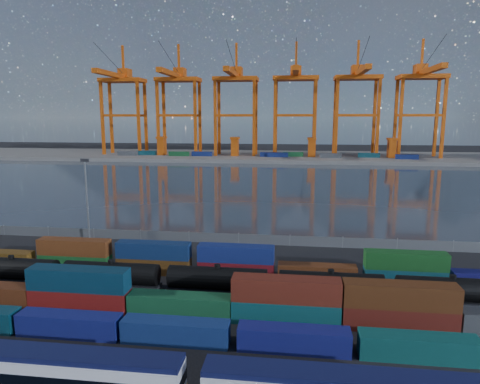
# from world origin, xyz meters

# --- Properties ---
(ground) EXTENTS (700.00, 700.00, 0.00)m
(ground) POSITION_xyz_m (0.00, 0.00, 0.00)
(ground) COLOR black
(ground) RESTS_ON ground
(harbor_water) EXTENTS (700.00, 700.00, 0.00)m
(harbor_water) POSITION_xyz_m (0.00, 105.00, 0.01)
(harbor_water) COLOR #29323C
(harbor_water) RESTS_ON ground
(far_quay) EXTENTS (700.00, 70.00, 2.00)m
(far_quay) POSITION_xyz_m (0.00, 210.00, 1.00)
(far_quay) COLOR #514F4C
(far_quay) RESTS_ON ground
(distant_mountains) EXTENTS (2470.00, 1100.00, 520.00)m
(distant_mountains) POSITION_xyz_m (63.02, 1600.00, 220.29)
(distant_mountains) COLOR #1E2630
(distant_mountains) RESTS_ON ground
(passenger_train) EXTENTS (76.19, 2.99, 5.12)m
(passenger_train) POSITION_xyz_m (-10.17, -21.59, 2.57)
(passenger_train) COLOR silver
(passenger_train) RESTS_ON ground
(container_row_south) EXTENTS (126.35, 2.42, 5.16)m
(container_row_south) POSITION_xyz_m (-3.93, -9.97, 1.55)
(container_row_south) COLOR #37393B
(container_row_south) RESTS_ON ground
(container_row_mid) EXTENTS (142.20, 2.64, 5.63)m
(container_row_mid) POSITION_xyz_m (9.61, -3.69, 2.21)
(container_row_mid) COLOR #46494B
(container_row_mid) RESTS_ON ground
(container_row_north) EXTENTS (141.49, 2.39, 5.10)m
(container_row_north) POSITION_xyz_m (0.40, 10.33, 1.96)
(container_row_north) COLOR #131053
(container_row_north) RESTS_ON ground
(tanker_string) EXTENTS (122.83, 3.08, 4.40)m
(tanker_string) POSITION_xyz_m (-7.48, 3.33, 2.21)
(tanker_string) COLOR black
(tanker_string) RESTS_ON ground
(waterfront_fence) EXTENTS (160.12, 0.12, 2.20)m
(waterfront_fence) POSITION_xyz_m (-0.00, 28.00, 1.00)
(waterfront_fence) COLOR #595B5E
(waterfront_fence) RESTS_ON ground
(yard_light_mast) EXTENTS (1.60, 0.40, 16.60)m
(yard_light_mast) POSITION_xyz_m (-30.00, 26.00, 9.30)
(yard_light_mast) COLOR slate
(yard_light_mast) RESTS_ON ground
(gantry_cranes) EXTENTS (201.04, 49.99, 67.69)m
(gantry_cranes) POSITION_xyz_m (-7.50, 203.20, 41.50)
(gantry_cranes) COLOR #C04A0D
(gantry_cranes) RESTS_ON ground
(quay_containers) EXTENTS (172.58, 10.99, 2.60)m
(quay_containers) POSITION_xyz_m (-11.00, 195.46, 3.30)
(quay_containers) COLOR navy
(quay_containers) RESTS_ON far_quay
(straddle_carriers) EXTENTS (140.00, 7.00, 11.10)m
(straddle_carriers) POSITION_xyz_m (-2.50, 200.00, 7.82)
(straddle_carriers) COLOR #C04A0D
(straddle_carriers) RESTS_ON far_quay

